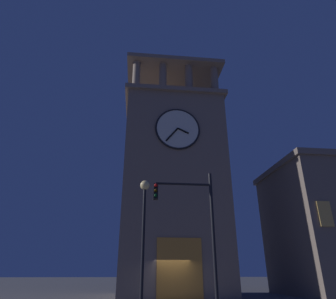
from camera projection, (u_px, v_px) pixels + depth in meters
clocktower at (172, 186)px, 26.10m from camera, size 9.13×8.03×22.90m
traffic_signal_mid at (195, 219)px, 13.66m from camera, size 2.91×0.41×6.29m
street_lamp at (144, 219)px, 12.87m from camera, size 0.44×0.44×5.66m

